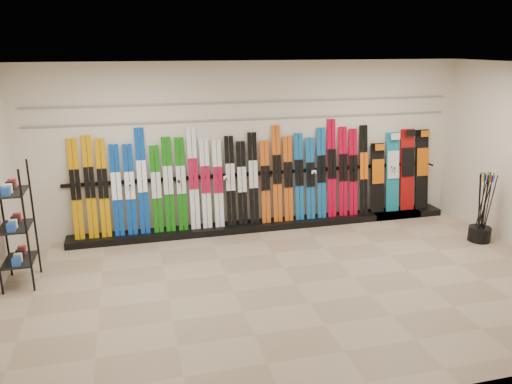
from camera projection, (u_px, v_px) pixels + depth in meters
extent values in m
plane|color=gray|center=(295.00, 284.00, 7.07)|extent=(8.00, 8.00, 0.00)
plane|color=beige|center=(252.00, 147.00, 8.96)|extent=(8.00, 0.00, 8.00)
plane|color=silver|center=(301.00, 66.00, 6.22)|extent=(8.00, 8.00, 0.00)
cube|color=black|center=(267.00, 225.00, 9.22)|extent=(8.00, 0.40, 0.12)
cube|color=#D18B03|center=(76.00, 190.00, 8.24)|extent=(0.17, 0.25, 1.68)
cube|color=#D18B03|center=(90.00, 187.00, 8.29)|extent=(0.17, 0.26, 1.72)
cube|color=#D18B03|center=(103.00, 188.00, 8.35)|extent=(0.17, 0.25, 1.66)
cube|color=#0A3FA0|center=(117.00, 191.00, 8.41)|extent=(0.17, 0.23, 1.55)
cube|color=#0A3FA0|center=(130.00, 190.00, 8.46)|extent=(0.17, 0.23, 1.55)
cube|color=#0A3FA0|center=(142.00, 181.00, 8.49)|extent=(0.17, 0.27, 1.81)
cube|color=#136B0E|center=(156.00, 189.00, 8.57)|extent=(0.17, 0.23, 1.50)
cube|color=#136B0E|center=(168.00, 185.00, 8.61)|extent=(0.17, 0.25, 1.64)
cube|color=#136B0E|center=(181.00, 184.00, 8.66)|extent=(0.17, 0.24, 1.62)
cube|color=silver|center=(193.00, 179.00, 8.70)|extent=(0.17, 0.27, 1.79)
cube|color=silver|center=(206.00, 184.00, 8.77)|extent=(0.17, 0.24, 1.58)
cube|color=silver|center=(218.00, 184.00, 8.82)|extent=(0.17, 0.23, 1.54)
cube|color=black|center=(230.00, 181.00, 8.87)|extent=(0.17, 0.24, 1.60)
cube|color=black|center=(242.00, 183.00, 8.93)|extent=(0.17, 0.23, 1.50)
cube|color=black|center=(253.00, 179.00, 8.97)|extent=(0.17, 0.25, 1.65)
cube|color=#C75315|center=(265.00, 182.00, 9.04)|extent=(0.17, 0.23, 1.50)
cube|color=#C75315|center=(277.00, 174.00, 9.07)|extent=(0.17, 0.26, 1.76)
cube|color=#C75315|center=(288.00, 179.00, 9.14)|extent=(0.17, 0.23, 1.56)
cube|color=#125898|center=(299.00, 177.00, 9.18)|extent=(0.17, 0.24, 1.60)
cube|color=#125898|center=(310.00, 179.00, 9.24)|extent=(0.17, 0.23, 1.51)
cube|color=#125898|center=(321.00, 173.00, 9.28)|extent=(0.17, 0.25, 1.68)
cube|color=#B80223|center=(332.00, 169.00, 9.32)|extent=(0.17, 0.27, 1.83)
cube|color=#B80223|center=(343.00, 172.00, 9.39)|extent=(0.17, 0.25, 1.68)
cube|color=#B80223|center=(353.00, 172.00, 9.44)|extent=(0.17, 0.25, 1.64)
cube|color=black|center=(364.00, 170.00, 9.49)|extent=(0.17, 0.25, 1.69)
cube|color=black|center=(377.00, 178.00, 9.61)|extent=(0.28, 0.21, 1.34)
cube|color=#14728C|center=(392.00, 172.00, 9.67)|extent=(0.27, 0.24, 1.53)
cube|color=#990C0C|center=(407.00, 170.00, 9.74)|extent=(0.29, 0.24, 1.58)
cube|color=black|center=(422.00, 170.00, 9.82)|extent=(0.28, 0.24, 1.55)
cube|color=black|center=(15.00, 226.00, 6.86)|extent=(0.40, 0.60, 1.73)
cylinder|color=black|center=(479.00, 234.00, 8.60)|extent=(0.37, 0.37, 0.25)
cylinder|color=black|center=(484.00, 206.00, 8.55)|extent=(0.09, 0.02, 1.18)
cylinder|color=black|center=(485.00, 206.00, 8.55)|extent=(0.14, 0.12, 1.17)
cylinder|color=black|center=(481.00, 208.00, 8.42)|extent=(0.04, 0.03, 1.18)
cylinder|color=black|center=(485.00, 206.00, 8.51)|extent=(0.04, 0.04, 1.18)
cylinder|color=black|center=(487.00, 209.00, 8.37)|extent=(0.08, 0.15, 1.17)
cylinder|color=black|center=(479.00, 209.00, 8.39)|extent=(0.05, 0.13, 1.18)
cylinder|color=black|center=(489.00, 209.00, 8.36)|extent=(0.15, 0.04, 1.17)
cylinder|color=black|center=(485.00, 208.00, 8.42)|extent=(0.11, 0.09, 1.18)
cylinder|color=black|center=(484.00, 205.00, 8.57)|extent=(0.03, 0.06, 1.18)
cylinder|color=black|center=(481.00, 206.00, 8.54)|extent=(0.11, 0.09, 1.18)
cylinder|color=black|center=(480.00, 206.00, 8.52)|extent=(0.08, 0.08, 1.18)
cube|color=gray|center=(253.00, 119.00, 8.80)|extent=(7.60, 0.02, 0.03)
cube|color=gray|center=(252.00, 102.00, 8.72)|extent=(7.60, 0.02, 0.03)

